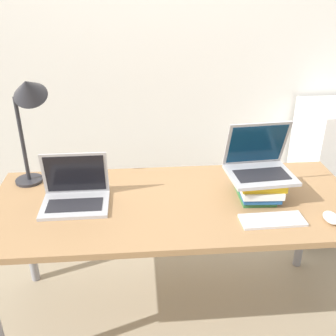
% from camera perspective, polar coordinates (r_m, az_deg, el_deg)
% --- Properties ---
extents(wall_back, '(8.00, 0.05, 2.70)m').
position_cam_1_polar(wall_back, '(2.62, -1.05, 18.94)').
color(wall_back, silver).
rests_on(wall_back, ground_plane).
extents(desk, '(1.77, 0.74, 0.71)m').
position_cam_1_polar(desk, '(1.93, 1.03, -6.52)').
color(desk, '#9E754C').
rests_on(desk, ground_plane).
extents(laptop_left, '(0.31, 0.23, 0.24)m').
position_cam_1_polar(laptop_left, '(1.91, -13.31, -3.75)').
color(laptop_left, '#B2B2B7').
rests_on(laptop_left, desk).
extents(book_stack, '(0.22, 0.28, 0.12)m').
position_cam_1_polar(book_stack, '(1.96, 12.89, -2.39)').
color(book_stack, '#33753D').
rests_on(book_stack, desk).
extents(laptop_on_books, '(0.32, 0.27, 0.25)m').
position_cam_1_polar(laptop_on_books, '(1.92, 13.08, 0.52)').
color(laptop_on_books, '#B2B2B7').
rests_on(laptop_on_books, book_stack).
extents(wireless_keyboard, '(0.29, 0.12, 0.01)m').
position_cam_1_polar(wireless_keyboard, '(1.81, 14.91, -7.31)').
color(wireless_keyboard, silver).
rests_on(wireless_keyboard, desk).
extents(mouse, '(0.07, 0.10, 0.04)m').
position_cam_1_polar(mouse, '(1.89, 22.62, -6.68)').
color(mouse, white).
rests_on(mouse, desk).
extents(desk_lamp, '(0.23, 0.20, 0.59)m').
position_cam_1_polar(desk_lamp, '(1.99, -19.69, 9.08)').
color(desk_lamp, '#28282D').
rests_on(desk_lamp, desk).
extents(mini_fridge, '(0.50, 0.49, 0.94)m').
position_cam_1_polar(mini_fridge, '(2.94, 23.04, -0.47)').
color(mini_fridge, white).
rests_on(mini_fridge, ground_plane).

